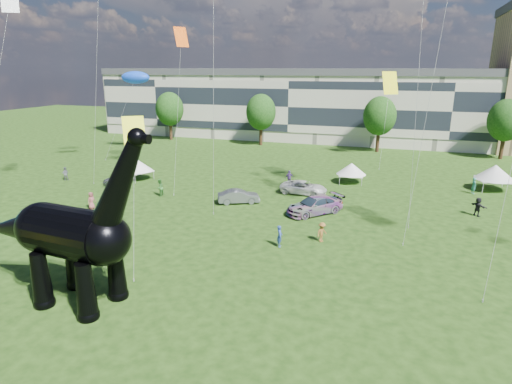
% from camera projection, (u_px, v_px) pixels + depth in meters
% --- Properties ---
extents(ground, '(220.00, 220.00, 0.00)m').
position_uv_depth(ground, '(173.00, 310.00, 24.20)').
color(ground, '#16330C').
rests_on(ground, ground).
extents(terrace_row, '(78.00, 11.00, 12.00)m').
position_uv_depth(terrace_row, '(295.00, 107.00, 81.39)').
color(terrace_row, beige).
rests_on(terrace_row, ground).
extents(tree_far_left, '(5.20, 5.20, 9.44)m').
position_uv_depth(tree_far_left, '(169.00, 106.00, 79.86)').
color(tree_far_left, '#382314').
rests_on(tree_far_left, ground).
extents(tree_mid_left, '(5.20, 5.20, 9.44)m').
position_uv_depth(tree_mid_left, '(261.00, 109.00, 74.34)').
color(tree_mid_left, '#382314').
rests_on(tree_mid_left, ground).
extents(tree_mid_right, '(5.20, 5.20, 9.44)m').
position_uv_depth(tree_mid_right, '(380.00, 113.00, 68.22)').
color(tree_mid_right, '#382314').
rests_on(tree_mid_right, ground).
extents(tree_far_right, '(5.20, 5.20, 9.44)m').
position_uv_depth(tree_far_right, '(507.00, 117.00, 62.70)').
color(tree_far_right, '#382314').
rests_on(tree_far_right, ground).
extents(dinosaur_sculpture, '(13.34, 3.91, 10.88)m').
position_uv_depth(dinosaur_sculpture, '(67.00, 235.00, 24.23)').
color(dinosaur_sculpture, black).
rests_on(dinosaur_sculpture, ground).
extents(car_silver, '(1.99, 4.31, 1.43)m').
position_uv_depth(car_silver, '(119.00, 177.00, 50.71)').
color(car_silver, '#B6B6BB').
rests_on(car_silver, ground).
extents(car_grey, '(4.42, 3.20, 1.39)m').
position_uv_depth(car_grey, '(239.00, 196.00, 43.24)').
color(car_grey, slate).
rests_on(car_grey, ground).
extents(car_white, '(5.15, 2.58, 1.40)m').
position_uv_depth(car_white, '(304.00, 188.00, 46.43)').
color(car_white, silver).
rests_on(car_white, ground).
extents(car_dark, '(5.55, 5.74, 1.65)m').
position_uv_depth(car_dark, '(315.00, 205.00, 40.05)').
color(car_dark, '#595960').
rests_on(car_dark, ground).
extents(gazebo_near, '(3.76, 3.76, 2.41)m').
position_uv_depth(gazebo_near, '(351.00, 169.00, 50.62)').
color(gazebo_near, white).
rests_on(gazebo_near, ground).
extents(gazebo_far, '(4.73, 4.73, 2.90)m').
position_uv_depth(gazebo_far, '(495.00, 172.00, 47.48)').
color(gazebo_far, silver).
rests_on(gazebo_far, ground).
extents(gazebo_left, '(4.72, 4.72, 2.50)m').
position_uv_depth(gazebo_left, '(138.00, 165.00, 52.15)').
color(gazebo_left, white).
rests_on(gazebo_left, ground).
extents(visitors, '(47.24, 41.72, 1.87)m').
position_uv_depth(visitors, '(265.00, 208.00, 39.19)').
color(visitors, '#3D8334').
rests_on(visitors, ground).
extents(kites, '(63.40, 54.26, 28.43)m').
position_uv_depth(kites, '(134.00, 58.00, 62.19)').
color(kites, red).
rests_on(kites, ground).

